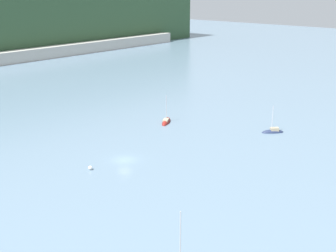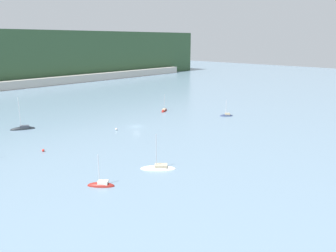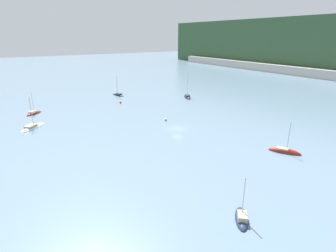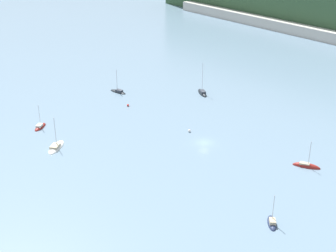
{
  "view_description": "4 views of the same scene",
  "coord_description": "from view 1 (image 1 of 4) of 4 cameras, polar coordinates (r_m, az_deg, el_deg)",
  "views": [
    {
      "loc": [
        -59.99,
        -63.29,
        33.81
      ],
      "look_at": [
        14.24,
        0.82,
        3.6
      ],
      "focal_mm": 50.0,
      "sensor_mm": 36.0,
      "label": 1
    },
    {
      "loc": [
        -71.97,
        -83.65,
        29.24
      ],
      "look_at": [
        1.94,
        -13.41,
        2.27
      ],
      "focal_mm": 35.0,
      "sensor_mm": 36.0,
      "label": 2
    },
    {
      "loc": [
        54.85,
        -38.22,
        23.97
      ],
      "look_at": [
        1.15,
        -3.66,
        1.8
      ],
      "focal_mm": 28.0,
      "sensor_mm": 36.0,
      "label": 3
    },
    {
      "loc": [
        83.13,
        -77.01,
        56.11
      ],
      "look_at": [
        -12.59,
        -2.6,
        1.17
      ],
      "focal_mm": 50.0,
      "sensor_mm": 36.0,
      "label": 4
    }
  ],
  "objects": [
    {
      "name": "sailboat_1",
      "position": [
        112.61,
        12.66,
        -0.72
      ],
      "size": [
        5.02,
        4.81,
        7.15
      ],
      "rotation": [
        0.0,
        0.0,
        2.4
      ],
      "color": "#232D4C",
      "rests_on": "ground_plane"
    },
    {
      "name": "ground_plane",
      "position": [
        93.53,
        -5.34,
        -4.15
      ],
      "size": [
        600.0,
        600.0,
        0.0
      ],
      "primitive_type": "plane",
      "color": "slate"
    },
    {
      "name": "sailboat_5",
      "position": [
        117.82,
        -0.23,
        0.47
      ],
      "size": [
        6.64,
        4.9,
        7.94
      ],
      "rotation": [
        0.0,
        0.0,
        0.53
      ],
      "color": "maroon",
      "rests_on": "ground_plane"
    },
    {
      "name": "mooring_buoy_1",
      "position": [
        89.54,
        -9.45,
        -5.05
      ],
      "size": [
        0.78,
        0.78,
        0.78
      ],
      "color": "white",
      "rests_on": "ground_plane"
    }
  ]
}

